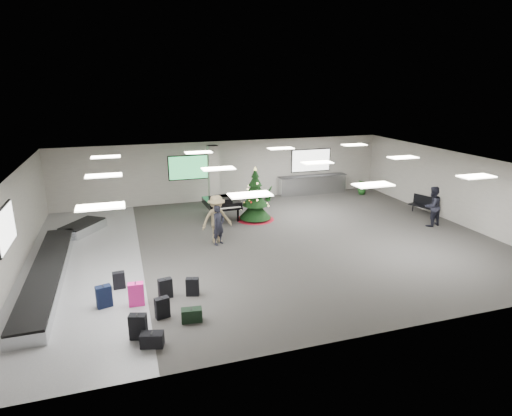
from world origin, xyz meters
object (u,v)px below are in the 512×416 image
object	(u,v)px
baggage_carousel	(56,262)
service_counter	(312,184)
bench	(425,204)
potted_plant_left	(269,193)
pink_suitcase	(136,294)
grand_piano	(222,203)
traveler_a	(218,225)
traveler_bench	(432,206)
traveler_b	(217,219)
christmas_tree	(255,202)
potted_plant_right	(362,187)

from	to	relation	value
baggage_carousel	service_counter	distance (m)	14.50
bench	potted_plant_left	xyz separation A→B (m)	(-6.48, 4.57, -0.07)
bench	potted_plant_left	world-z (taller)	bench
baggage_carousel	service_counter	world-z (taller)	service_counter
pink_suitcase	potted_plant_left	size ratio (longest dim) A/B	0.84
grand_piano	potted_plant_left	world-z (taller)	grand_piano
traveler_a	traveler_bench	bearing A→B (deg)	-38.88
baggage_carousel	traveler_b	xyz separation A→B (m)	(5.88, 0.77, 0.76)
christmas_tree	potted_plant_left	world-z (taller)	christmas_tree
potted_plant_right	potted_plant_left	bearing A→B (deg)	176.81
traveler_a	potted_plant_right	size ratio (longest dim) A/B	1.95
grand_piano	traveler_a	size ratio (longest dim) A/B	1.23
traveler_b	potted_plant_left	xyz separation A→B (m)	(4.06, 5.27, -0.55)
potted_plant_right	christmas_tree	bearing A→B (deg)	-160.26
bench	traveler_b	distance (m)	10.58
pink_suitcase	traveler_a	xyz separation A→B (m)	(3.36, 4.04, 0.46)
bench	traveler_bench	size ratio (longest dim) A/B	0.80
pink_suitcase	traveler_b	bearing A→B (deg)	55.42
bench	potted_plant_right	world-z (taller)	bench
baggage_carousel	bench	size ratio (longest dim) A/B	6.71
service_counter	potted_plant_left	xyz separation A→B (m)	(-2.90, -0.69, -0.12)
service_counter	potted_plant_right	bearing A→B (deg)	-20.61
christmas_tree	potted_plant_left	bearing A→B (deg)	59.79
baggage_carousel	traveler_bench	size ratio (longest dim) A/B	5.37
pink_suitcase	traveler_bench	distance (m)	13.36
pink_suitcase	service_counter	bearing A→B (deg)	48.27
traveler_a	potted_plant_right	distance (m)	10.94
grand_piano	traveler_bench	distance (m)	9.49
pink_suitcase	grand_piano	world-z (taller)	grand_piano
baggage_carousel	grand_piano	world-z (taller)	grand_piano
christmas_tree	traveler_b	size ratio (longest dim) A/B	1.30
grand_piano	pink_suitcase	bearing A→B (deg)	-122.76
traveler_a	potted_plant_left	bearing A→B (deg)	18.94
christmas_tree	grand_piano	size ratio (longest dim) A/B	1.28
pink_suitcase	grand_piano	bearing A→B (deg)	62.88
pink_suitcase	traveler_b	world-z (taller)	traveler_b
baggage_carousel	bench	world-z (taller)	bench
potted_plant_left	traveler_b	bearing A→B (deg)	-127.58
traveler_bench	baggage_carousel	bearing A→B (deg)	-12.64
service_counter	bench	world-z (taller)	service_counter
christmas_tree	bench	world-z (taller)	christmas_tree
service_counter	traveler_a	world-z (taller)	traveler_a
grand_piano	potted_plant_left	distance (m)	3.96
traveler_bench	potted_plant_right	size ratio (longest dim) A/B	2.21
baggage_carousel	traveler_b	distance (m)	5.98
grand_piano	potted_plant_left	xyz separation A→B (m)	(3.16, 2.37, -0.36)
service_counter	potted_plant_left	bearing A→B (deg)	-166.63
grand_piano	traveler_a	xyz separation A→B (m)	(-0.89, -3.15, 0.02)
traveler_a	traveler_bench	distance (m)	9.59
grand_piano	service_counter	bearing A→B (deg)	24.57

